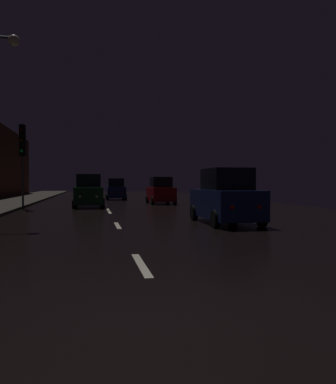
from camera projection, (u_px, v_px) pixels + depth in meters
The scene contains 7 objects.
ground at pixel (105, 204), 28.64m from camera, with size 27.08×84.00×0.02m, color black.
lane_centerline at pixel (114, 220), 16.47m from camera, with size 0.16×17.75×0.01m.
traffic_light_far_left at pixel (22, 147), 23.43m from camera, with size 0.36×0.48×5.12m.
car_approaching_headlights at pixel (89, 192), 25.55m from camera, with size 1.98×4.28×2.16m.
car_distant_taillights at pixel (116, 190), 36.73m from camera, with size 1.83×3.97×2.00m.
car_parked_right_near at pixel (226, 198), 15.28m from camera, with size 1.98×4.29×2.16m.
car_parked_right_far at pixel (161, 191), 29.65m from camera, with size 1.87×4.04×2.04m.
Camera 1 is at (-0.94, -4.48, 1.61)m, focal length 36.29 mm.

